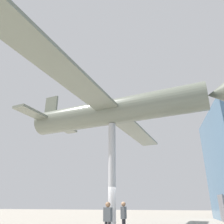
% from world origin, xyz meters
% --- Properties ---
extents(support_pylon_central, '(0.46, 0.46, 6.52)m').
position_xyz_m(support_pylon_central, '(0.00, 0.00, 3.26)').
color(support_pylon_central, '#B7B7BC').
rests_on(support_pylon_central, ground_plane).
extents(suspended_airplane, '(19.92, 13.93, 3.08)m').
position_xyz_m(suspended_airplane, '(0.05, 0.20, 7.40)').
color(suspended_airplane, slate).
rests_on(suspended_airplane, support_pylon_central).
extents(visitor_person, '(0.32, 0.44, 1.69)m').
position_xyz_m(visitor_person, '(2.22, 0.25, 0.97)').
color(visitor_person, '#232328').
rests_on(visitor_person, ground_plane).
extents(visitor_second, '(0.43, 0.29, 1.69)m').
position_xyz_m(visitor_second, '(0.29, 0.72, 0.97)').
color(visitor_second, '#232328').
rests_on(visitor_second, ground_plane).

